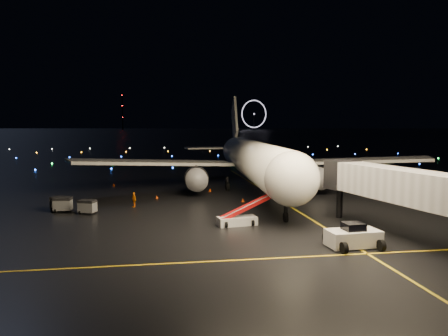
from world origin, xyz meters
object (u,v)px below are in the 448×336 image
at_px(pushback_tug, 353,235).
at_px(baggage_cart_1, 60,203).
at_px(crew_c, 134,200).
at_px(baggage_cart_0, 63,205).
at_px(airliner, 251,139).
at_px(belt_loader, 237,212).
at_px(baggage_cart_2, 87,207).

bearing_deg(pushback_tug, baggage_cart_1, 139.91).
height_order(crew_c, baggage_cart_0, crew_c).
height_order(airliner, belt_loader, airliner).
relative_size(pushback_tug, baggage_cart_2, 2.36).
xyz_separation_m(baggage_cart_0, baggage_cart_1, (-0.54, 1.04, -0.03)).
height_order(belt_loader, crew_c, belt_loader).
bearing_deg(baggage_cart_2, belt_loader, -8.54).
bearing_deg(pushback_tug, airliner, 88.17).
bearing_deg(baggage_cart_1, pushback_tug, -14.98).
distance_m(airliner, crew_c, 24.11).
xyz_separation_m(pushback_tug, crew_c, (-19.54, 21.47, -0.09)).
xyz_separation_m(airliner, pushback_tug, (1.20, -35.36, -7.12)).
bearing_deg(crew_c, airliner, 102.55).
relative_size(airliner, crew_c, 29.66).
xyz_separation_m(belt_loader, baggage_cart_2, (-16.42, 8.67, -0.65)).
height_order(crew_c, baggage_cart_2, crew_c).
relative_size(belt_loader, baggage_cart_2, 3.17).
bearing_deg(belt_loader, baggage_cart_0, 143.73).
bearing_deg(airliner, baggage_cart_1, -148.30).
relative_size(crew_c, baggage_cart_0, 0.95).
xyz_separation_m(airliner, crew_c, (-18.33, -13.89, -7.22)).
xyz_separation_m(airliner, baggage_cart_0, (-26.71, -15.49, -7.32)).
distance_m(pushback_tug, baggage_cart_2, 30.80).
distance_m(pushback_tug, belt_loader, 12.74).
xyz_separation_m(baggage_cart_1, baggage_cart_2, (3.65, -2.66, -0.03)).
bearing_deg(baggage_cart_2, airliner, 55.22).
height_order(pushback_tug, belt_loader, belt_loader).
xyz_separation_m(pushback_tug, baggage_cart_2, (-24.81, 18.25, -0.26)).
bearing_deg(crew_c, baggage_cart_2, -83.20).
xyz_separation_m(crew_c, baggage_cart_1, (-8.92, -0.56, -0.14)).
bearing_deg(baggage_cart_1, baggage_cart_0, -41.15).
xyz_separation_m(baggage_cart_0, baggage_cart_2, (3.11, -1.62, -0.06)).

